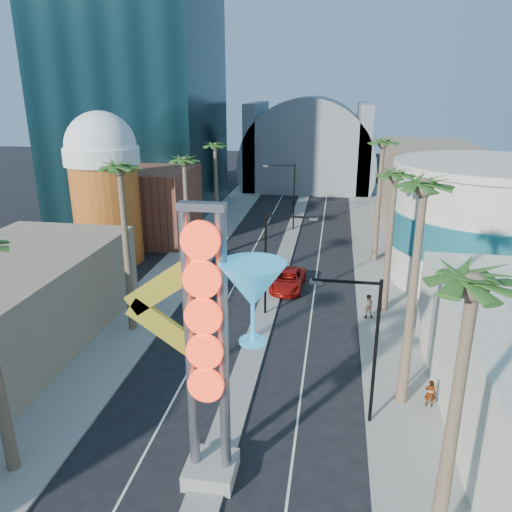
{
  "coord_description": "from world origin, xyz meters",
  "views": [
    {
      "loc": [
        4.83,
        -14.4,
        16.6
      ],
      "look_at": [
        -0.43,
        18.26,
        5.31
      ],
      "focal_mm": 35.0,
      "sensor_mm": 36.0,
      "label": 1
    }
  ],
  "objects_px": {
    "neon_sign": "(226,333)",
    "red_pickup": "(288,280)",
    "pedestrian_a": "(430,393)",
    "pedestrian_b": "(368,306)"
  },
  "relations": [
    {
      "from": "neon_sign",
      "to": "red_pickup",
      "type": "xyz_separation_m",
      "value": [
        0.38,
        22.5,
        -6.52
      ]
    },
    {
      "from": "neon_sign",
      "to": "red_pickup",
      "type": "height_order",
      "value": "neon_sign"
    },
    {
      "from": "pedestrian_b",
      "to": "red_pickup",
      "type": "bearing_deg",
      "value": -43.72
    },
    {
      "from": "red_pickup",
      "to": "neon_sign",
      "type": "bearing_deg",
      "value": -87.95
    },
    {
      "from": "pedestrian_a",
      "to": "pedestrian_b",
      "type": "distance_m",
      "value": 10.99
    },
    {
      "from": "pedestrian_a",
      "to": "pedestrian_b",
      "type": "relative_size",
      "value": 0.86
    },
    {
      "from": "pedestrian_a",
      "to": "pedestrian_b",
      "type": "bearing_deg",
      "value": -68.54
    },
    {
      "from": "red_pickup",
      "to": "pedestrian_a",
      "type": "relative_size",
      "value": 3.54
    },
    {
      "from": "neon_sign",
      "to": "pedestrian_a",
      "type": "relative_size",
      "value": 7.88
    },
    {
      "from": "neon_sign",
      "to": "pedestrian_b",
      "type": "bearing_deg",
      "value": 68.6
    }
  ]
}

